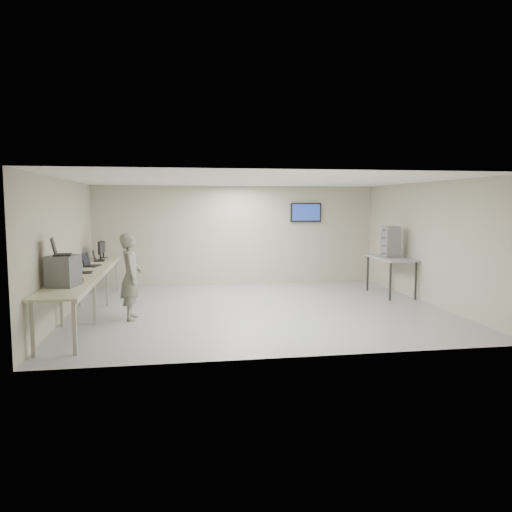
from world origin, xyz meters
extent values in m
cube|color=#A0A0A0|center=(0.00, 0.00, 0.00)|extent=(8.00, 7.00, 0.01)
cube|color=white|center=(0.00, 0.00, 2.80)|extent=(8.00, 7.00, 0.01)
cube|color=#B8B392|center=(0.00, 3.50, 1.40)|extent=(8.00, 0.01, 2.80)
cube|color=#B8B392|center=(0.00, -3.50, 1.40)|extent=(8.00, 0.01, 2.80)
cube|color=#B8B392|center=(-4.00, 0.00, 1.40)|extent=(0.01, 7.00, 2.80)
cube|color=#B8B392|center=(4.00, 0.00, 1.40)|extent=(0.01, 7.00, 2.80)
cube|color=#2E2D2D|center=(2.00, 3.48, 2.05)|extent=(0.15, 0.04, 0.15)
cube|color=black|center=(2.00, 3.44, 2.05)|extent=(0.90, 0.06, 0.55)
cube|color=navy|center=(2.00, 3.40, 2.05)|extent=(0.82, 0.01, 0.47)
cube|color=#C8B487|center=(-3.60, 0.00, 0.88)|extent=(0.75, 6.00, 0.04)
cube|color=#A5A395|center=(-3.23, 0.00, 0.85)|extent=(0.02, 6.00, 0.06)
cube|color=#A5A395|center=(-3.90, -2.85, 0.43)|extent=(0.06, 0.06, 0.86)
cube|color=#A5A395|center=(-3.30, -2.85, 0.43)|extent=(0.06, 0.06, 0.86)
cube|color=#A5A395|center=(-3.90, -0.90, 0.43)|extent=(0.06, 0.06, 0.86)
cube|color=#A5A395|center=(-3.30, -0.90, 0.43)|extent=(0.06, 0.06, 0.86)
cube|color=#A5A395|center=(-3.90, 0.90, 0.43)|extent=(0.06, 0.06, 0.86)
cube|color=#A5A395|center=(-3.30, 0.90, 0.43)|extent=(0.06, 0.06, 0.86)
cube|color=#A5A395|center=(-3.90, 2.85, 0.43)|extent=(0.06, 0.06, 0.86)
cube|color=#A5A395|center=(-3.30, 2.85, 0.43)|extent=(0.06, 0.06, 0.86)
cube|color=slate|center=(-3.65, -1.80, 1.17)|extent=(0.55, 0.60, 0.53)
cube|color=black|center=(-3.65, -1.80, 1.44)|extent=(0.32, 0.42, 0.02)
cube|color=black|center=(-3.79, -1.80, 1.59)|extent=(0.12, 0.37, 0.28)
cube|color=black|center=(-3.77, -1.80, 1.59)|extent=(0.09, 0.33, 0.23)
cube|color=black|center=(-3.56, -1.22, 0.91)|extent=(0.33, 0.41, 0.02)
cube|color=black|center=(-3.70, -1.22, 1.06)|extent=(0.13, 0.36, 0.27)
cube|color=black|center=(-3.68, -1.22, 1.06)|extent=(0.10, 0.32, 0.22)
cube|color=black|center=(-3.56, -0.13, 0.91)|extent=(0.25, 0.34, 0.02)
cube|color=black|center=(-3.68, -0.13, 1.04)|extent=(0.08, 0.31, 0.23)
cube|color=black|center=(-3.67, -0.13, 1.04)|extent=(0.06, 0.27, 0.20)
cube|color=black|center=(-3.60, 0.94, 0.91)|extent=(0.37, 0.45, 0.02)
cube|color=black|center=(-3.75, 0.94, 1.07)|extent=(0.16, 0.38, 0.28)
cube|color=black|center=(-3.73, 0.94, 1.07)|extent=(0.13, 0.33, 0.23)
cube|color=black|center=(-3.60, 2.00, 0.91)|extent=(0.27, 0.35, 0.02)
cube|color=black|center=(-3.72, 2.00, 1.04)|extent=(0.09, 0.32, 0.24)
cube|color=black|center=(-3.71, 2.00, 1.04)|extent=(0.07, 0.28, 0.20)
cylinder|color=black|center=(-3.60, 2.22, 0.91)|extent=(0.21, 0.21, 0.02)
cube|color=black|center=(-3.60, 2.22, 1.00)|extent=(0.04, 0.03, 0.17)
cube|color=black|center=(-3.60, 2.22, 1.21)|extent=(0.05, 0.47, 0.32)
cube|color=black|center=(-3.57, 2.22, 1.21)|extent=(0.00, 0.43, 0.27)
cylinder|color=black|center=(-3.60, 2.75, 0.91)|extent=(0.19, 0.19, 0.01)
cube|color=black|center=(-3.60, 2.75, 0.99)|extent=(0.04, 0.03, 0.15)
cube|color=black|center=(-3.60, 2.75, 1.18)|extent=(0.05, 0.43, 0.29)
cube|color=black|center=(-3.57, 2.75, 1.18)|extent=(0.00, 0.39, 0.25)
imported|color=gray|center=(-2.64, -0.55, 0.86)|extent=(0.44, 0.65, 1.73)
cube|color=#949494|center=(3.60, 1.13, 0.94)|extent=(0.75, 1.60, 0.04)
cube|color=#2E2D2D|center=(3.28, 0.43, 0.46)|extent=(0.04, 0.04, 0.92)
cube|color=#2E2D2D|center=(3.28, 1.83, 0.46)|extent=(0.04, 0.04, 0.92)
cube|color=#2E2D2D|center=(3.92, 0.43, 0.46)|extent=(0.04, 0.04, 0.92)
cube|color=#2E2D2D|center=(3.92, 1.83, 0.46)|extent=(0.04, 0.04, 0.92)
cube|color=gray|center=(3.58, 1.13, 1.06)|extent=(0.37, 0.41, 0.20)
cube|color=gray|center=(3.58, 1.13, 1.25)|extent=(0.37, 0.41, 0.20)
cube|color=gray|center=(3.58, 1.13, 1.45)|extent=(0.37, 0.41, 0.20)
cube|color=gray|center=(3.58, 1.13, 1.65)|extent=(0.37, 0.41, 0.20)
camera|label=1|loc=(-1.79, -10.61, 2.30)|focal=35.00mm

